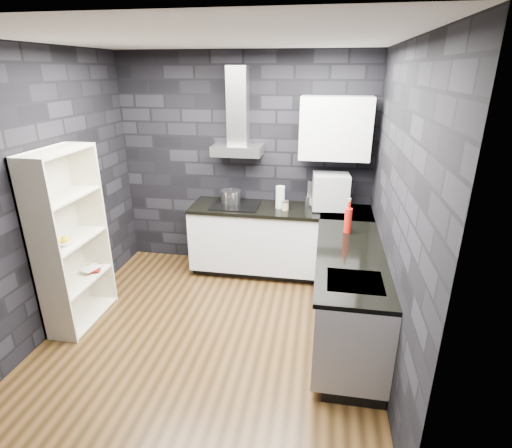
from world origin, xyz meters
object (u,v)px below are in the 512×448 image
(red_bottle, at_px, (348,220))
(bookshelf, at_px, (71,241))
(appliance_garage, at_px, (330,191))
(pot, at_px, (231,197))
(utensil_crock, at_px, (309,201))
(glass_vase, at_px, (280,197))
(storage_jar, at_px, (285,206))
(fruit_bowl, at_px, (63,242))

(red_bottle, relative_size, bookshelf, 0.14)
(appliance_garage, distance_m, bookshelf, 2.88)
(red_bottle, xyz_separation_m, bookshelf, (-2.70, -0.69, -0.13))
(pot, bearing_deg, utensil_crock, 2.69)
(glass_vase, distance_m, appliance_garage, 0.60)
(utensil_crock, distance_m, bookshelf, 2.70)
(glass_vase, height_order, storage_jar, glass_vase)
(appliance_garage, xyz_separation_m, red_bottle, (0.18, -0.70, -0.10))
(storage_jar, distance_m, fruit_bowl, 2.43)
(glass_vase, relative_size, bookshelf, 0.15)
(pot, xyz_separation_m, glass_vase, (0.63, -0.07, 0.05))
(pot, relative_size, fruit_bowl, 1.21)
(pot, relative_size, storage_jar, 2.45)
(glass_vase, bearing_deg, pot, 173.55)
(utensil_crock, height_order, red_bottle, red_bottle)
(storage_jar, relative_size, appliance_garage, 0.23)
(appliance_garage, height_order, red_bottle, appliance_garage)
(glass_vase, bearing_deg, storage_jar, -46.78)
(pot, distance_m, red_bottle, 1.59)
(glass_vase, height_order, red_bottle, glass_vase)
(storage_jar, xyz_separation_m, red_bottle, (0.71, -0.59, 0.08))
(utensil_crock, distance_m, fruit_bowl, 2.76)
(storage_jar, height_order, fruit_bowl, storage_jar)
(fruit_bowl, bearing_deg, glass_vase, 37.40)
(bookshelf, relative_size, fruit_bowl, 9.04)
(bookshelf, bearing_deg, appliance_garage, 31.47)
(bookshelf, height_order, fruit_bowl, bookshelf)
(glass_vase, xyz_separation_m, fruit_bowl, (-1.92, -1.47, -0.10))
(pot, xyz_separation_m, storage_jar, (0.70, -0.15, -0.03))
(appliance_garage, relative_size, fruit_bowl, 2.10)
(pot, xyz_separation_m, utensil_crock, (0.97, 0.05, -0.02))
(utensil_crock, bearing_deg, storage_jar, -144.76)
(bookshelf, distance_m, fruit_bowl, 0.12)
(appliance_garage, distance_m, red_bottle, 0.73)
(pot, distance_m, glass_vase, 0.64)
(storage_jar, bearing_deg, utensil_crock, 35.24)
(pot, height_order, storage_jar, pot)
(pot, distance_m, bookshelf, 1.92)
(utensil_crock, relative_size, bookshelf, 0.07)
(pot, bearing_deg, appliance_garage, -1.41)
(storage_jar, relative_size, bookshelf, 0.05)
(pot, relative_size, bookshelf, 0.13)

